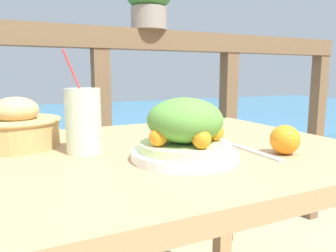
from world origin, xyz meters
TOP-DOWN VIEW (x-y plane):
  - patio_table at (0.00, 0.00)m, footprint 0.98×0.80m
  - railing_fence at (-0.00, 0.67)m, footprint 2.80×0.08m
  - sea_backdrop at (0.00, 3.17)m, footprint 12.00×4.00m
  - salad_plate at (-0.02, -0.13)m, footprint 0.24×0.24m
  - drink_glass at (-0.21, 0.03)m, footprint 0.09×0.08m
  - bread_basket at (-0.35, 0.17)m, footprint 0.22×0.22m
  - fork at (0.16, -0.15)m, footprint 0.02×0.18m
  - orange_near_basket at (0.22, -0.19)m, footprint 0.07×0.07m

SIDE VIEW (x-z plane):
  - sea_backdrop at x=0.00m, z-range 0.00..0.41m
  - patio_table at x=0.00m, z-range 0.26..1.01m
  - fork at x=0.16m, z-range 0.75..0.75m
  - railing_fence at x=0.00m, z-range 0.20..1.34m
  - orange_near_basket at x=0.22m, z-range 0.75..0.82m
  - bread_basket at x=-0.35m, z-range 0.73..0.87m
  - salad_plate at x=-0.02m, z-range 0.74..0.88m
  - drink_glass at x=-0.21m, z-range 0.70..0.95m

